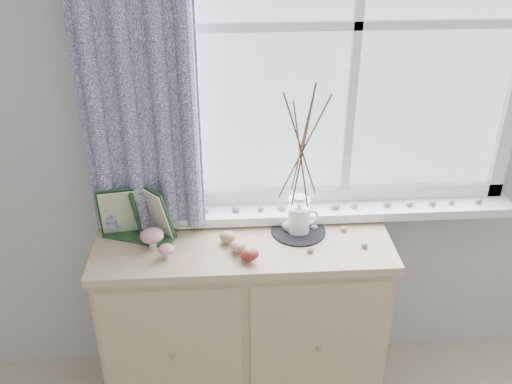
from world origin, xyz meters
TOP-DOWN VIEW (x-y plane):
  - sideboard at (-0.15, 1.75)m, footprint 1.20×0.45m
  - botanical_book at (-0.57, 1.78)m, footprint 0.36×0.24m
  - toadstool_cluster at (-0.49, 1.70)m, footprint 0.14×0.15m
  - wooden_eggs at (-0.17, 1.67)m, footprint 0.14×0.18m
  - songbird_figurine at (0.06, 1.80)m, footprint 0.12×0.08m
  - crocheted_doily at (0.08, 1.80)m, footprint 0.23×0.23m
  - twig_pitcher at (0.08, 1.80)m, footprint 0.31×0.31m
  - sideboard_pebbles at (0.18, 1.76)m, footprint 0.33×0.23m

SIDE VIEW (x-z plane):
  - sideboard at x=-0.15m, z-range 0.00..0.85m
  - crocheted_doily at x=0.08m, z-range 0.85..0.86m
  - sideboard_pebbles at x=0.18m, z-range 0.85..0.87m
  - songbird_figurine at x=0.06m, z-range 0.85..0.91m
  - wooden_eggs at x=-0.17m, z-range 0.84..0.92m
  - toadstool_cluster at x=-0.49m, z-range 0.86..0.95m
  - botanical_book at x=-0.57m, z-range 0.85..1.08m
  - twig_pitcher at x=0.08m, z-range 0.90..1.58m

